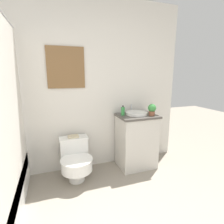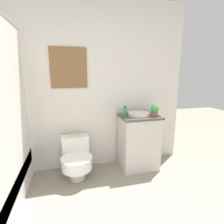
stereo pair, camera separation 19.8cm
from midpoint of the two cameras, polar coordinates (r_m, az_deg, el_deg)
name	(u,v)px [view 1 (the left image)]	position (r m, az deg, el deg)	size (l,w,h in m)	color
wall_back	(69,87)	(2.60, -16.02, 7.88)	(3.50, 0.07, 2.50)	silver
toilet	(76,159)	(2.55, -14.07, -14.73)	(0.42, 0.56, 0.56)	white
vanity	(136,141)	(2.76, 5.89, -9.34)	(0.58, 0.46, 0.83)	beige
sink	(136,113)	(2.66, 5.89, -0.43)	(0.33, 0.36, 0.13)	white
soap_bottle	(123,111)	(2.60, 1.40, 0.31)	(0.05, 0.05, 0.15)	green
potted_plant	(152,109)	(2.61, 10.82, 0.89)	(0.12, 0.12, 0.17)	brown
book_on_tank	(73,136)	(2.58, -14.71, -7.73)	(0.15, 0.11, 0.02)	beige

